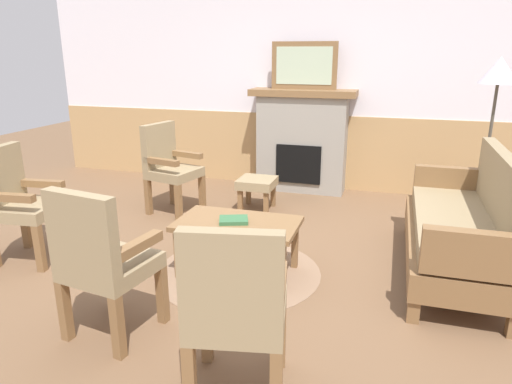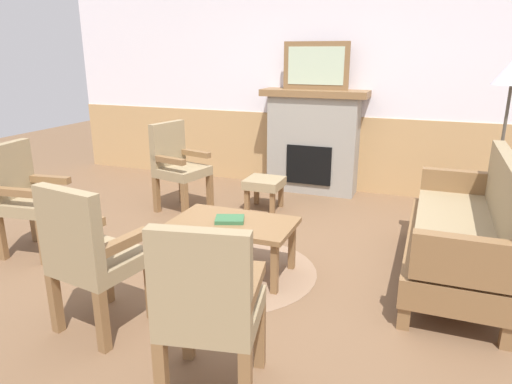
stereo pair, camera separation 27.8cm
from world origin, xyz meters
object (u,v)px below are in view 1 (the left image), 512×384
at_px(coffee_table, 238,228).
at_px(footstool, 257,185).
at_px(armchair_front_left, 236,305).
at_px(floor_lamp_by_couch, 498,81).
at_px(armchair_by_window_left, 169,164).
at_px(couch, 462,227).
at_px(fireplace, 302,140).
at_px(armchair_front_center, 102,258).
at_px(book_on_table, 234,220).
at_px(framed_picture, 304,66).
at_px(armchair_near_fireplace, 19,199).

xyz_separation_m(coffee_table, footstool, (-0.31, 1.55, -0.10)).
bearing_deg(footstool, armchair_front_left, -75.24).
bearing_deg(coffee_table, floor_lamp_by_couch, 40.83).
bearing_deg(armchair_by_window_left, couch, -13.69).
bearing_deg(fireplace, armchair_front_center, -98.17).
distance_m(book_on_table, armchair_front_center, 1.15).
bearing_deg(footstool, coffee_table, -78.82).
relative_size(framed_picture, footstool, 2.00).
xyz_separation_m(couch, coffee_table, (-1.70, -0.50, -0.01)).
xyz_separation_m(coffee_table, floor_lamp_by_couch, (2.03, 1.75, 1.06)).
height_order(armchair_near_fireplace, floor_lamp_by_couch, floor_lamp_by_couch).
bearing_deg(armchair_by_window_left, fireplace, 45.35).
bearing_deg(floor_lamp_by_couch, book_on_table, -139.24).
distance_m(fireplace, armchair_near_fireplace, 3.31).
xyz_separation_m(couch, footstool, (-2.00, 1.05, -0.11)).
bearing_deg(fireplace, armchair_near_fireplace, -124.29).
distance_m(fireplace, armchair_by_window_left, 1.75).
height_order(fireplace, footstool, fireplace).
bearing_deg(book_on_table, footstool, 100.14).
bearing_deg(armchair_by_window_left, footstool, 20.47).
height_order(fireplace, framed_picture, framed_picture).
bearing_deg(book_on_table, couch, 16.80).
bearing_deg(fireplace, footstool, -109.49).
bearing_deg(armchair_front_left, couch, 56.16).
bearing_deg(coffee_table, couch, 16.48).
xyz_separation_m(armchair_by_window_left, floor_lamp_by_couch, (3.24, 0.54, 0.91)).
height_order(armchair_near_fireplace, armchair_front_center, same).
xyz_separation_m(couch, armchair_front_center, (-2.19, -1.57, 0.14)).
height_order(fireplace, armchair_near_fireplace, fireplace).
relative_size(coffee_table, armchair_front_center, 0.98).
bearing_deg(armchair_front_center, framed_picture, 81.83).
bearing_deg(coffee_table, book_on_table, -144.96).
bearing_deg(footstool, framed_picture, 70.51).
bearing_deg(armchair_near_fireplace, footstool, 49.82).
height_order(armchair_by_window_left, floor_lamp_by_couch, floor_lamp_by_couch).
bearing_deg(book_on_table, coffee_table, 35.04).
bearing_deg(book_on_table, floor_lamp_by_couch, 40.76).
bearing_deg(armchair_near_fireplace, book_on_table, 8.03).
bearing_deg(fireplace, framed_picture, 90.00).
xyz_separation_m(fireplace, armchair_near_fireplace, (-1.86, -2.73, -0.11)).
xyz_separation_m(framed_picture, armchair_by_window_left, (-1.23, -1.24, -1.02)).
distance_m(footstool, armchair_near_fireplace, 2.40).
bearing_deg(fireplace, couch, -49.23).
height_order(footstool, floor_lamp_by_couch, floor_lamp_by_couch).
relative_size(armchair_front_left, floor_lamp_by_couch, 0.58).
bearing_deg(armchair_front_left, armchair_front_center, 163.57).
bearing_deg(footstool, armchair_by_window_left, -159.53).
relative_size(footstool, armchair_front_left, 0.41).
xyz_separation_m(footstool, armchair_by_window_left, (-0.91, -0.34, 0.25)).
distance_m(footstool, armchair_front_center, 2.64).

